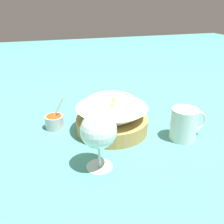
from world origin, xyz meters
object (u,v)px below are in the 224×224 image
Objects in this scene: beer_mug at (184,125)px; side_plate at (111,100)px; wine_glass at (99,132)px; food_basket at (112,120)px; sauce_cup at (54,121)px.

beer_mug reaches higher than side_plate.
wine_glass is 0.29m from beer_mug.
food_basket is 0.25m from side_plate.
beer_mug is (0.37, -0.19, 0.02)m from sauce_cup.
side_plate is (0.07, 0.23, -0.03)m from food_basket.
sauce_cup is (-0.18, 0.08, -0.02)m from food_basket.
side_plate is (0.16, 0.41, -0.09)m from wine_glass.
wine_glass is 1.27× the size of beer_mug.
side_plate is at bearing 32.68° from sauce_cup.
food_basket is 1.52× the size of wine_glass.
beer_mug is 0.56× the size of side_plate.
food_basket is 0.19m from sauce_cup.
side_plate is at bearing 73.06° from food_basket.
sauce_cup is 0.70× the size of wine_glass.
sauce_cup reaches higher than food_basket.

